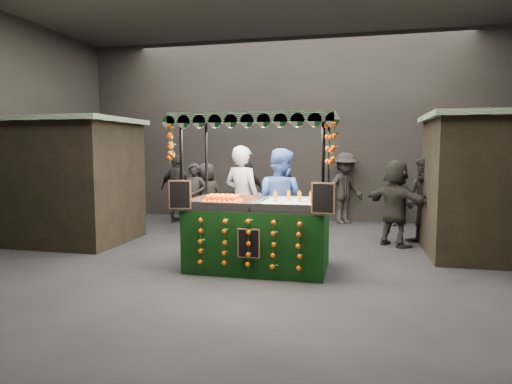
# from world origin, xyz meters

# --- Properties ---
(ground) EXTENTS (12.00, 12.00, 0.00)m
(ground) POSITION_xyz_m (0.00, 0.00, 0.00)
(ground) COLOR black
(ground) RESTS_ON ground
(market_hall) EXTENTS (12.10, 10.10, 5.05)m
(market_hall) POSITION_xyz_m (0.00, 0.00, 3.38)
(market_hall) COLOR black
(market_hall) RESTS_ON ground
(neighbour_stall_left) EXTENTS (3.00, 2.20, 2.60)m
(neighbour_stall_left) POSITION_xyz_m (-4.40, 1.00, 1.31)
(neighbour_stall_left) COLOR black
(neighbour_stall_left) RESTS_ON ground
(neighbour_stall_right) EXTENTS (3.00, 2.20, 2.60)m
(neighbour_stall_right) POSITION_xyz_m (4.40, 1.50, 1.31)
(neighbour_stall_right) COLOR black
(neighbour_stall_right) RESTS_ON ground
(juice_stall) EXTENTS (2.59, 1.52, 2.50)m
(juice_stall) POSITION_xyz_m (0.15, -0.28, 0.78)
(juice_stall) COLOR black
(juice_stall) RESTS_ON ground
(vendor_grey) EXTENTS (0.86, 0.70, 2.03)m
(vendor_grey) POSITION_xyz_m (-0.40, 0.80, 1.01)
(vendor_grey) COLOR gray
(vendor_grey) RESTS_ON ground
(vendor_blue) EXTENTS (1.15, 1.03, 1.97)m
(vendor_blue) POSITION_xyz_m (0.34, 0.66, 0.99)
(vendor_blue) COLOR navy
(vendor_blue) RESTS_ON ground
(shopper_0) EXTENTS (0.62, 0.42, 1.63)m
(shopper_0) POSITION_xyz_m (-2.04, 2.58, 0.82)
(shopper_0) COLOR black
(shopper_0) RESTS_ON ground
(shopper_1) EXTENTS (1.10, 1.11, 1.81)m
(shopper_1) POSITION_xyz_m (3.05, 2.19, 0.90)
(shopper_1) COLOR black
(shopper_1) RESTS_ON ground
(shopper_2) EXTENTS (1.12, 0.62, 1.81)m
(shopper_2) POSITION_xyz_m (-2.96, 3.78, 0.91)
(shopper_2) COLOR #2D2825
(shopper_2) RESTS_ON ground
(shopper_3) EXTENTS (1.33, 1.36, 1.87)m
(shopper_3) POSITION_xyz_m (1.39, 4.60, 0.94)
(shopper_3) COLOR #292521
(shopper_3) RESTS_ON ground
(shopper_4) EXTENTS (0.94, 0.92, 1.63)m
(shopper_4) POSITION_xyz_m (-1.86, 2.92, 0.82)
(shopper_4) COLOR black
(shopper_4) RESTS_ON ground
(shopper_5) EXTENTS (1.55, 1.48, 1.75)m
(shopper_5) POSITION_xyz_m (2.47, 2.05, 0.88)
(shopper_5) COLOR black
(shopper_5) RESTS_ON ground
(shopper_6) EXTENTS (0.38, 0.57, 1.55)m
(shopper_6) POSITION_xyz_m (2.63, 4.60, 0.77)
(shopper_6) COLOR black
(shopper_6) RESTS_ON ground
(shopper_7) EXTENTS (0.95, 1.00, 1.66)m
(shopper_7) POSITION_xyz_m (-1.09, 3.98, 0.83)
(shopper_7) COLOR #282320
(shopper_7) RESTS_ON ground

